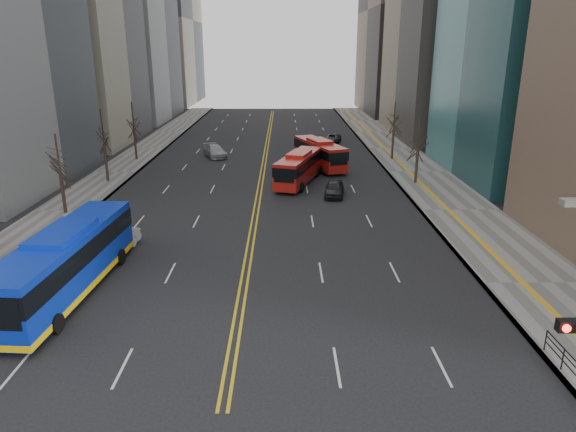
# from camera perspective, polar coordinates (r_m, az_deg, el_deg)

# --- Properties ---
(sidewalk_right) EXTENTS (7.00, 130.00, 0.15)m
(sidewalk_right) POSITION_cam_1_polar(r_m,az_deg,el_deg) (59.79, 14.20, 4.78)
(sidewalk_right) COLOR slate
(sidewalk_right) RESTS_ON ground
(sidewalk_left) EXTENTS (5.00, 130.00, 0.15)m
(sidewalk_left) POSITION_cam_1_polar(r_m,az_deg,el_deg) (60.85, -18.64, 4.60)
(sidewalk_left) COLOR slate
(sidewalk_left) RESTS_ON ground
(centerline) EXTENTS (0.55, 100.00, 0.01)m
(centerline) POSITION_cam_1_polar(r_m,az_deg,el_deg) (67.68, -2.54, 6.76)
(centerline) COLOR gold
(centerline) RESTS_ON ground
(street_trees) EXTENTS (35.20, 47.20, 7.60)m
(street_trees) POSITION_cam_1_polar(r_m,az_deg,el_deg) (47.60, -12.19, 7.52)
(street_trees) COLOR #32281F
(street_trees) RESTS_ON ground
(blue_bus) EXTENTS (3.70, 13.42, 3.83)m
(blue_bus) POSITION_cam_1_polar(r_m,az_deg,el_deg) (31.36, -23.45, -4.55)
(blue_bus) COLOR #0C2CBC
(blue_bus) RESTS_ON ground
(red_bus_near) EXTENTS (5.36, 10.53, 3.29)m
(red_bus_near) POSITION_cam_1_polar(r_m,az_deg,el_deg) (52.86, 1.23, 5.58)
(red_bus_near) COLOR #B21913
(red_bus_near) RESTS_ON ground
(red_bus_far) EXTENTS (5.78, 10.60, 3.32)m
(red_bus_far) POSITION_cam_1_polar(r_m,az_deg,el_deg) (60.31, 3.52, 7.13)
(red_bus_far) COLOR #B21913
(red_bus_far) RESTS_ON ground
(car_white) EXTENTS (2.99, 5.04, 1.57)m
(car_white) POSITION_cam_1_polar(r_m,az_deg,el_deg) (36.84, -19.05, -2.78)
(car_white) COLOR white
(car_white) RESTS_ON ground
(car_dark_mid) EXTENTS (2.35, 4.48, 1.45)m
(car_dark_mid) POSITION_cam_1_polar(r_m,az_deg,el_deg) (48.63, 5.18, 3.06)
(car_dark_mid) COLOR black
(car_dark_mid) RESTS_ON ground
(car_silver) EXTENTS (3.95, 5.61, 1.51)m
(car_silver) POSITION_cam_1_polar(r_m,az_deg,el_deg) (67.11, -8.13, 7.16)
(car_silver) COLOR #99999E
(car_silver) RESTS_ON ground
(car_dark_far) EXTENTS (2.85, 4.57, 1.18)m
(car_dark_far) POSITION_cam_1_polar(r_m,az_deg,el_deg) (77.64, 5.08, 8.62)
(car_dark_far) COLOR black
(car_dark_far) RESTS_ON ground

